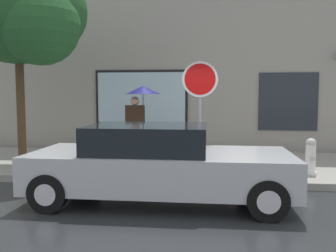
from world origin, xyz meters
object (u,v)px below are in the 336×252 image
Objects in this scene: stop_sign at (200,96)px; fire_hydrant at (311,157)px; street_tree at (22,14)px; pedestrian_with_umbrella at (140,102)px; parked_car at (158,163)px.

fire_hydrant is at bearing 10.24° from stop_sign.
fire_hydrant is at bearing -1.35° from street_tree.
stop_sign is (1.67, -1.92, 0.17)m from pedestrian_with_umbrella.
stop_sign reaches higher than parked_car.
parked_car is 2.00m from stop_sign.
parked_car reaches higher than fire_hydrant.
street_tree is (-2.60, -1.32, 2.11)m from pedestrian_with_umbrella.
stop_sign reaches higher than fire_hydrant.
parked_car is 2.29× the size of pedestrian_with_umbrella.
pedestrian_with_umbrella is (-4.11, 1.48, 1.18)m from fire_hydrant.
fire_hydrant is 7.47m from street_tree.
street_tree is at bearing -153.05° from pedestrian_with_umbrella.
street_tree is at bearing 172.01° from stop_sign.
stop_sign is at bearing -169.76° from fire_hydrant.
pedestrian_with_umbrella is 3.60m from street_tree.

